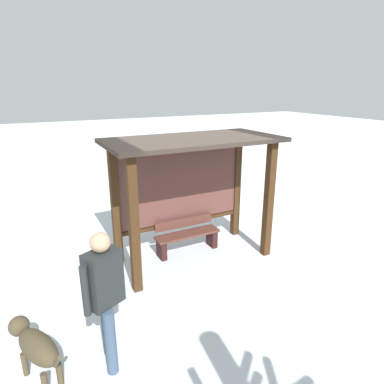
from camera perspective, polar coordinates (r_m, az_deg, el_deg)
ground_plane at (r=7.08m, az=0.26°, el=-11.06°), size 60.00×60.00×0.00m
bus_shelter at (r=6.59m, az=-0.57°, el=3.59°), size 3.30×1.62×2.48m
bench_left_inside at (r=7.16m, az=-0.86°, el=-7.58°), size 1.40×0.37×0.72m
person_walking at (r=4.30m, az=-14.74°, el=-15.87°), size 0.59×0.53×1.83m
dog at (r=4.74m, az=-25.25°, el=-22.62°), size 0.60×1.02×0.68m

